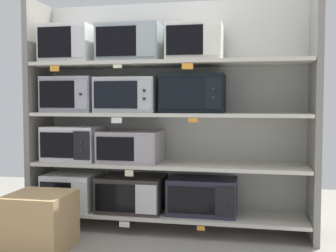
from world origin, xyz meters
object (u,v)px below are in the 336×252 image
microwave_1 (132,193)px  microwave_5 (72,95)px  microwave_2 (202,196)px  microwave_9 (130,44)px  microwave_10 (195,43)px  microwave_3 (74,143)px  microwave_4 (131,146)px  microwave_6 (129,95)px  microwave_7 (193,94)px  microwave_0 (73,190)px  shipping_carton (40,222)px  microwave_8 (70,45)px

microwave_1 → microwave_5: size_ratio=1.22×
microwave_2 → microwave_9: (-0.62, -0.00, 1.29)m
microwave_2 → microwave_10: bearing=-179.8°
microwave_3 → microwave_4: bearing=0.0°
microwave_3 → microwave_9: size_ratio=0.89×
microwave_3 → microwave_6: 0.67m
microwave_4 → microwave_2: bearing=-0.0°
microwave_10 → microwave_2: bearing=0.2°
microwave_2 → microwave_7: size_ratio=1.10×
microwave_6 → microwave_7: microwave_7 is taller
microwave_1 → microwave_10: size_ratio=1.24×
microwave_3 → microwave_10: microwave_10 is taller
microwave_0 → microwave_9: size_ratio=0.83×
shipping_carton → microwave_2: bearing=30.3°
microwave_0 → microwave_4: 0.68m
microwave_1 → microwave_10: microwave_10 is taller
shipping_carton → microwave_3: bearing=91.9°
microwave_1 → microwave_10: 1.40m
microwave_8 → microwave_0: bearing=4.9°
microwave_1 → shipping_carton: 0.84m
microwave_1 → microwave_3: size_ratio=1.17×
microwave_4 → microwave_5: 0.70m
shipping_carton → microwave_1: bearing=52.1°
microwave_2 → microwave_6: microwave_6 is taller
microwave_2 → microwave_10: microwave_10 is taller
microwave_3 → microwave_6: size_ratio=0.92×
microwave_0 → microwave_1: bearing=-0.0°
microwave_2 → microwave_5: (-1.17, -0.00, 0.86)m
microwave_5 → shipping_carton: 1.16m
microwave_6 → microwave_7: size_ratio=0.99×
microwave_1 → shipping_carton: (-0.52, -0.66, -0.09)m
microwave_5 → microwave_6: microwave_5 is taller
microwave_7 → microwave_0: bearing=180.0°
shipping_carton → microwave_4: bearing=52.3°
microwave_5 → microwave_6: (0.53, -0.00, -0.01)m
microwave_5 → microwave_9: (0.54, -0.00, 0.43)m
microwave_1 → microwave_8: size_ratio=1.28×
microwave_2 → microwave_1: bearing=-180.0°
microwave_4 → microwave_5: microwave_5 is taller
microwave_6 → microwave_0: bearing=180.0°
microwave_2 → microwave_9: bearing=-180.0°
microwave_7 → microwave_10: 0.42m
microwave_6 → microwave_8: (-0.54, -0.00, 0.44)m
microwave_7 → microwave_9: microwave_9 is taller
microwave_4 → microwave_10: (0.56, -0.00, 0.87)m
microwave_7 → microwave_4: bearing=180.0°
microwave_8 → shipping_carton: (0.04, -0.66, -1.39)m
microwave_1 → shipping_carton: microwave_1 is taller
microwave_6 → microwave_10: 0.72m
microwave_0 → microwave_9: bearing=-0.0°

